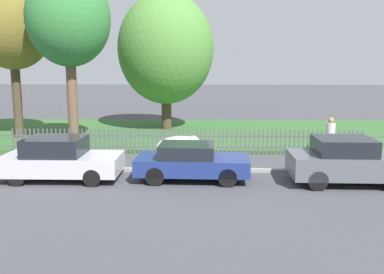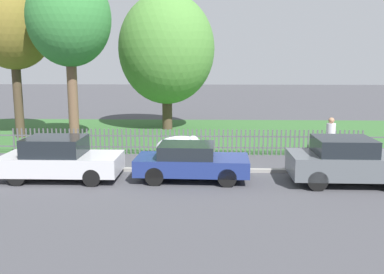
{
  "view_description": "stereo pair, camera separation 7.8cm",
  "coord_description": "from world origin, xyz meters",
  "px_view_note": "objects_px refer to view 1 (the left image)",
  "views": [
    {
      "loc": [
        0.78,
        -14.82,
        3.9
      ],
      "look_at": [
        0.33,
        1.04,
        1.1
      ],
      "focal_mm": 40.0,
      "sensor_mm": 36.0,
      "label": 1
    },
    {
      "loc": [
        0.85,
        -14.82,
        3.9
      ],
      "look_at": [
        0.33,
        1.04,
        1.1
      ],
      "focal_mm": 40.0,
      "sensor_mm": 36.0,
      "label": 2
    }
  ],
  "objects_px": {
    "parked_car_black_saloon": "(191,161)",
    "tree_behind_motorcycle": "(68,19)",
    "parked_car_navy_estate": "(347,161)",
    "tree_nearest_kerb": "(12,24)",
    "covered_motorcycle": "(182,148)",
    "pedestrian_near_fence": "(330,137)",
    "tree_mid_park": "(166,49)",
    "parked_car_silver_hatchback": "(60,159)"
  },
  "relations": [
    {
      "from": "covered_motorcycle",
      "to": "pedestrian_near_fence",
      "type": "xyz_separation_m",
      "value": [
        5.78,
        0.85,
        0.3
      ]
    },
    {
      "from": "parked_car_black_saloon",
      "to": "tree_nearest_kerb",
      "type": "relative_size",
      "value": 0.47
    },
    {
      "from": "parked_car_silver_hatchback",
      "to": "tree_nearest_kerb",
      "type": "bearing_deg",
      "value": 121.38
    },
    {
      "from": "tree_behind_motorcycle",
      "to": "pedestrian_near_fence",
      "type": "xyz_separation_m",
      "value": [
        11.12,
        -3.06,
        -4.79
      ]
    },
    {
      "from": "parked_car_silver_hatchback",
      "to": "parked_car_black_saloon",
      "type": "xyz_separation_m",
      "value": [
        4.37,
        0.07,
        -0.07
      ]
    },
    {
      "from": "parked_car_black_saloon",
      "to": "tree_behind_motorcycle",
      "type": "relative_size",
      "value": 0.47
    },
    {
      "from": "tree_nearest_kerb",
      "to": "parked_car_navy_estate",
      "type": "bearing_deg",
      "value": -30.12
    },
    {
      "from": "parked_car_black_saloon",
      "to": "covered_motorcycle",
      "type": "relative_size",
      "value": 1.84
    },
    {
      "from": "covered_motorcycle",
      "to": "parked_car_silver_hatchback",
      "type": "bearing_deg",
      "value": -155.2
    },
    {
      "from": "parked_car_black_saloon",
      "to": "tree_mid_park",
      "type": "height_order",
      "value": "tree_mid_park"
    },
    {
      "from": "covered_motorcycle",
      "to": "pedestrian_near_fence",
      "type": "bearing_deg",
      "value": 5.68
    },
    {
      "from": "parked_car_silver_hatchback",
      "to": "tree_behind_motorcycle",
      "type": "xyz_separation_m",
      "value": [
        -1.35,
        5.99,
        5.08
      ]
    },
    {
      "from": "parked_car_silver_hatchback",
      "to": "tree_behind_motorcycle",
      "type": "bearing_deg",
      "value": 102.94
    },
    {
      "from": "parked_car_navy_estate",
      "to": "parked_car_silver_hatchback",
      "type": "bearing_deg",
      "value": 179.38
    },
    {
      "from": "parked_car_black_saloon",
      "to": "tree_behind_motorcycle",
      "type": "xyz_separation_m",
      "value": [
        -5.72,
        5.92,
        5.15
      ]
    },
    {
      "from": "parked_car_navy_estate",
      "to": "covered_motorcycle",
      "type": "height_order",
      "value": "parked_car_navy_estate"
    },
    {
      "from": "parked_car_silver_hatchback",
      "to": "parked_car_navy_estate",
      "type": "xyz_separation_m",
      "value": [
        9.41,
        -0.23,
        0.05
      ]
    },
    {
      "from": "parked_car_silver_hatchback",
      "to": "tree_nearest_kerb",
      "type": "distance_m",
      "value": 10.69
    },
    {
      "from": "tree_behind_motorcycle",
      "to": "tree_mid_park",
      "type": "distance_m",
      "value": 6.49
    },
    {
      "from": "parked_car_navy_estate",
      "to": "parked_car_black_saloon",
      "type": "bearing_deg",
      "value": 177.4
    },
    {
      "from": "parked_car_navy_estate",
      "to": "tree_nearest_kerb",
      "type": "height_order",
      "value": "tree_nearest_kerb"
    },
    {
      "from": "tree_nearest_kerb",
      "to": "tree_mid_park",
      "type": "xyz_separation_m",
      "value": [
        7.48,
        2.94,
        -1.16
      ]
    },
    {
      "from": "covered_motorcycle",
      "to": "tree_mid_park",
      "type": "relative_size",
      "value": 0.26
    },
    {
      "from": "pedestrian_near_fence",
      "to": "parked_car_silver_hatchback",
      "type": "bearing_deg",
      "value": -55.49
    },
    {
      "from": "parked_car_navy_estate",
      "to": "tree_nearest_kerb",
      "type": "relative_size",
      "value": 0.46
    },
    {
      "from": "parked_car_navy_estate",
      "to": "tree_nearest_kerb",
      "type": "distance_m",
      "value": 17.26
    },
    {
      "from": "parked_car_black_saloon",
      "to": "pedestrian_near_fence",
      "type": "relative_size",
      "value": 2.15
    },
    {
      "from": "parked_car_navy_estate",
      "to": "tree_behind_motorcycle",
      "type": "bearing_deg",
      "value": 150.77
    },
    {
      "from": "parked_car_black_saloon",
      "to": "parked_car_silver_hatchback",
      "type": "bearing_deg",
      "value": -177.12
    },
    {
      "from": "parked_car_navy_estate",
      "to": "pedestrian_near_fence",
      "type": "bearing_deg",
      "value": 84.36
    },
    {
      "from": "tree_mid_park",
      "to": "parked_car_black_saloon",
      "type": "bearing_deg",
      "value": -80.81
    },
    {
      "from": "parked_car_silver_hatchback",
      "to": "tree_behind_motorcycle",
      "type": "height_order",
      "value": "tree_behind_motorcycle"
    },
    {
      "from": "parked_car_black_saloon",
      "to": "tree_nearest_kerb",
      "type": "height_order",
      "value": "tree_nearest_kerb"
    },
    {
      "from": "covered_motorcycle",
      "to": "tree_mid_park",
      "type": "bearing_deg",
      "value": 96.08
    },
    {
      "from": "parked_car_silver_hatchback",
      "to": "pedestrian_near_fence",
      "type": "xyz_separation_m",
      "value": [
        9.76,
        2.93,
        0.29
      ]
    },
    {
      "from": "parked_car_navy_estate",
      "to": "pedestrian_near_fence",
      "type": "distance_m",
      "value": 3.19
    },
    {
      "from": "parked_car_black_saloon",
      "to": "parked_car_navy_estate",
      "type": "bearing_deg",
      "value": -1.39
    },
    {
      "from": "parked_car_black_saloon",
      "to": "parked_car_navy_estate",
      "type": "xyz_separation_m",
      "value": [
        5.04,
        -0.3,
        0.12
      ]
    },
    {
      "from": "tree_nearest_kerb",
      "to": "pedestrian_near_fence",
      "type": "xyz_separation_m",
      "value": [
        14.64,
        -5.13,
        -4.78
      ]
    },
    {
      "from": "tree_nearest_kerb",
      "to": "pedestrian_near_fence",
      "type": "distance_m",
      "value": 16.23
    },
    {
      "from": "parked_car_black_saloon",
      "to": "covered_motorcycle",
      "type": "height_order",
      "value": "parked_car_black_saloon"
    },
    {
      "from": "parked_car_black_saloon",
      "to": "pedestrian_near_fence",
      "type": "height_order",
      "value": "pedestrian_near_fence"
    }
  ]
}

